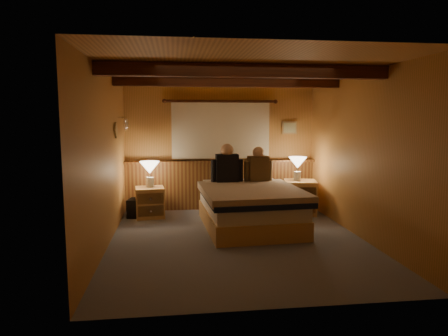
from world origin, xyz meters
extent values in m
plane|color=slate|center=(0.00, 0.00, 0.00)|extent=(4.20, 4.20, 0.00)
plane|color=#DE9E53|center=(0.00, 0.00, 2.40)|extent=(4.20, 4.20, 0.00)
plane|color=#B87A42|center=(0.00, 2.10, 1.20)|extent=(3.60, 0.00, 3.60)
plane|color=#B87A42|center=(-1.80, 0.00, 1.20)|extent=(0.00, 4.20, 4.20)
plane|color=#B87A42|center=(1.80, 0.00, 1.20)|extent=(0.00, 4.20, 4.20)
plane|color=#B87A42|center=(0.00, -2.10, 1.20)|extent=(3.60, 0.00, 3.60)
cube|color=brown|center=(0.00, 2.04, 0.45)|extent=(3.60, 0.12, 0.90)
cube|color=brown|center=(0.00, 1.98, 0.92)|extent=(3.60, 0.22, 0.04)
cylinder|color=#4B2312|center=(0.00, 2.02, 2.05)|extent=(2.10, 0.05, 0.05)
sphere|color=#4B2312|center=(-1.05, 2.02, 2.05)|extent=(0.08, 0.08, 0.08)
sphere|color=#4B2312|center=(1.05, 2.02, 2.05)|extent=(0.08, 0.08, 0.08)
cube|color=silver|center=(0.00, 2.03, 1.50)|extent=(1.85, 0.08, 1.05)
cube|color=#4B2312|center=(0.00, -0.60, 2.31)|extent=(3.60, 0.15, 0.16)
cube|color=#4B2312|center=(0.00, 0.90, 2.31)|extent=(3.60, 0.15, 0.16)
cylinder|color=silver|center=(-1.74, 1.60, 1.75)|extent=(0.03, 0.55, 0.03)
torus|color=silver|center=(-1.71, 1.45, 1.63)|extent=(0.01, 0.21, 0.21)
torus|color=silver|center=(-1.71, 1.68, 1.63)|extent=(0.01, 0.21, 0.21)
cube|color=#A48552|center=(1.35, 2.08, 1.55)|extent=(0.30, 0.03, 0.25)
cube|color=beige|center=(1.35, 2.06, 1.55)|extent=(0.24, 0.01, 0.19)
cube|color=tan|center=(0.30, 0.65, 0.14)|extent=(1.50, 1.94, 0.28)
cube|color=silver|center=(0.30, 0.65, 0.39)|extent=(1.46, 1.90, 0.22)
cube|color=black|center=(0.31, 0.41, 0.53)|extent=(1.54, 1.57, 0.07)
cube|color=#C6888F|center=(0.30, 0.53, 0.60)|extent=(1.59, 1.76, 0.11)
cube|color=silver|center=(-0.10, 1.35, 0.58)|extent=(0.58, 0.35, 0.15)
cube|color=silver|center=(0.61, 1.39, 0.58)|extent=(0.58, 0.35, 0.15)
cube|color=tan|center=(-1.32, 1.51, 0.27)|extent=(0.53, 0.49, 0.53)
cube|color=brown|center=(-1.30, 1.30, 0.37)|extent=(0.44, 0.07, 0.19)
cube|color=brown|center=(-1.30, 1.30, 0.16)|extent=(0.44, 0.07, 0.19)
cylinder|color=silver|center=(-1.30, 1.30, 0.37)|extent=(0.03, 0.03, 0.03)
cylinder|color=silver|center=(-1.30, 1.30, 0.16)|extent=(0.03, 0.03, 0.03)
cube|color=tan|center=(1.38, 1.42, 0.31)|extent=(0.65, 0.61, 0.61)
cube|color=brown|center=(1.33, 1.18, 0.43)|extent=(0.49, 0.12, 0.21)
cube|color=brown|center=(1.33, 1.18, 0.18)|extent=(0.49, 0.12, 0.21)
cylinder|color=silver|center=(1.33, 1.18, 0.43)|extent=(0.04, 0.04, 0.03)
cylinder|color=silver|center=(1.33, 1.18, 0.18)|extent=(0.04, 0.04, 0.03)
cylinder|color=silver|center=(-1.31, 1.53, 0.62)|extent=(0.14, 0.14, 0.17)
cylinder|color=silver|center=(-1.31, 1.53, 0.74)|extent=(0.02, 0.02, 0.10)
cone|color=beige|center=(-1.31, 1.53, 0.88)|extent=(0.35, 0.35, 0.21)
cylinder|color=silver|center=(1.33, 1.45, 0.69)|extent=(0.13, 0.13, 0.16)
cylinder|color=silver|center=(1.33, 1.45, 0.80)|extent=(0.02, 0.02, 0.09)
cone|color=beige|center=(1.33, 1.45, 0.94)|extent=(0.33, 0.33, 0.20)
cube|color=black|center=(0.02, 1.26, 0.87)|extent=(0.38, 0.22, 0.50)
cylinder|color=black|center=(-0.20, 1.25, 0.83)|extent=(0.12, 0.12, 0.40)
cylinder|color=black|center=(0.23, 1.26, 0.83)|extent=(0.12, 0.12, 0.40)
sphere|color=tan|center=(0.02, 1.26, 1.19)|extent=(0.22, 0.22, 0.22)
cube|color=#47341C|center=(0.56, 1.26, 0.85)|extent=(0.37, 0.24, 0.46)
cylinder|color=#47341C|center=(0.36, 1.24, 0.82)|extent=(0.11, 0.11, 0.37)
cylinder|color=#47341C|center=(0.76, 1.28, 0.82)|extent=(0.11, 0.11, 0.37)
sphere|color=tan|center=(0.56, 1.26, 1.15)|extent=(0.20, 0.20, 0.20)
cube|color=black|center=(-1.43, 1.53, 0.16)|extent=(0.59, 0.42, 0.32)
cylinder|color=black|center=(-1.43, 1.53, 0.34)|extent=(0.15, 0.33, 0.09)
camera|label=1|loc=(-0.89, -5.48, 1.74)|focal=32.00mm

